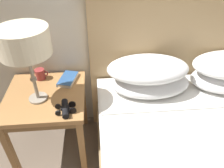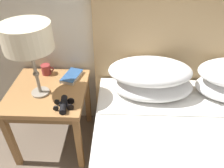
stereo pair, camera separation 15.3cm
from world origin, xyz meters
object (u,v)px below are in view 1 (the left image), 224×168
(book_on_nightstand, at_px, (68,79))
(nightstand, at_px, (46,102))
(table_lamp, at_px, (24,43))
(coffee_mug, at_px, (40,74))
(binoculars_pair, at_px, (65,108))

(book_on_nightstand, bearing_deg, nightstand, -134.21)
(nightstand, height_order, table_lamp, table_lamp)
(book_on_nightstand, height_order, coffee_mug, coffee_mug)
(coffee_mug, bearing_deg, table_lamp, -84.67)
(table_lamp, xyz_separation_m, coffee_mug, (-0.02, 0.26, -0.39))
(table_lamp, bearing_deg, binoculars_pair, -35.31)
(book_on_nightstand, relative_size, binoculars_pair, 1.38)
(table_lamp, xyz_separation_m, book_on_nightstand, (0.19, 0.21, -0.42))
(nightstand, distance_m, book_on_nightstand, 0.24)
(table_lamp, distance_m, binoculars_pair, 0.48)
(nightstand, distance_m, coffee_mug, 0.25)
(nightstand, bearing_deg, table_lamp, -127.78)
(table_lamp, xyz_separation_m, binoculars_pair, (0.21, -0.15, -0.41))
(coffee_mug, bearing_deg, nightstand, -74.31)
(binoculars_pair, distance_m, coffee_mug, 0.46)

